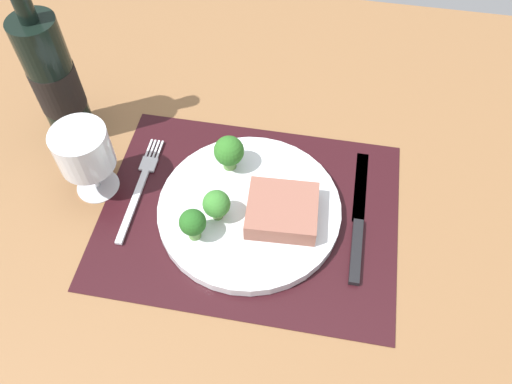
{
  "coord_description": "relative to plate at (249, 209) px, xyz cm",
  "views": [
    {
      "loc": [
        8.12,
        -39.94,
        62.95
      ],
      "look_at": [
        0.51,
        2.61,
        1.9
      ],
      "focal_mm": 36.12,
      "sensor_mm": 36.0,
      "label": 1
    }
  ],
  "objects": [
    {
      "name": "wine_bottle",
      "position": [
        -31.07,
        11.04,
        9.81
      ],
      "size": [
        6.8,
        6.8,
        30.11
      ],
      "color": "black",
      "rests_on": "ground_plane"
    },
    {
      "name": "broccoli_center",
      "position": [
        -4.21,
        6.65,
        4.17
      ],
      "size": [
        4.46,
        4.46,
        5.79
      ],
      "color": "#5B8942",
      "rests_on": "plate"
    },
    {
      "name": "steak",
      "position": [
        4.82,
        -0.91,
        2.28
      ],
      "size": [
        10.19,
        9.29,
        2.96
      ],
      "primitive_type": "cube",
      "rotation": [
        0.0,
        0.0,
        0.06
      ],
      "color": "#8C5647",
      "rests_on": "plate"
    },
    {
      "name": "wine_glass",
      "position": [
        -23.34,
        0.76,
        6.91
      ],
      "size": [
        7.86,
        7.86,
        11.83
      ],
      "color": "silver",
      "rests_on": "ground_plane"
    },
    {
      "name": "ground_plane",
      "position": [
        0.0,
        0.0,
        -2.6
      ],
      "size": [
        140.0,
        110.0,
        3.0
      ],
      "primitive_type": "cube",
      "color": "brown"
    },
    {
      "name": "broccoli_front_edge",
      "position": [
        -4.06,
        -2.4,
        3.71
      ],
      "size": [
        3.85,
        3.85,
        4.97
      ],
      "color": "#5B8942",
      "rests_on": "plate"
    },
    {
      "name": "knife",
      "position": [
        15.64,
        0.53,
        -0.5
      ],
      "size": [
        1.8,
        23.0,
        0.8
      ],
      "rotation": [
        0.0,
        0.0,
        -0.03
      ],
      "color": "black",
      "rests_on": "placemat"
    },
    {
      "name": "broccoli_near_fork",
      "position": [
        -6.43,
        -6.07,
        3.96
      ],
      "size": [
        3.65,
        3.65,
        5.24
      ],
      "color": "#5B8942",
      "rests_on": "plate"
    },
    {
      "name": "fork",
      "position": [
        -16.95,
        1.42,
        -0.55
      ],
      "size": [
        2.4,
        19.2,
        0.5
      ],
      "rotation": [
        0.0,
        0.0,
        0.03
      ],
      "color": "silver",
      "rests_on": "placemat"
    },
    {
      "name": "plate",
      "position": [
        0.0,
        0.0,
        0.0
      ],
      "size": [
        26.28,
        26.28,
        1.6
      ],
      "primitive_type": "cylinder",
      "color": "silver",
      "rests_on": "placemat"
    },
    {
      "name": "placemat",
      "position": [
        0.0,
        0.0,
        -0.95
      ],
      "size": [
        42.63,
        32.65,
        0.3
      ],
      "primitive_type": "cube",
      "color": "black",
      "rests_on": "ground_plane"
    }
  ]
}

